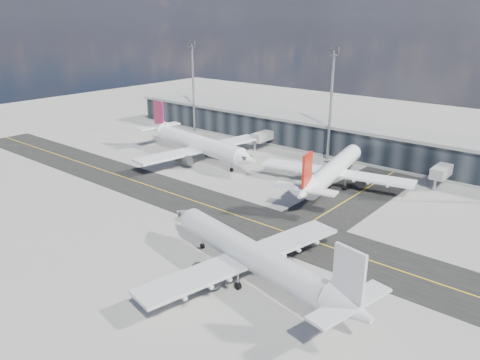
{
  "coord_description": "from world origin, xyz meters",
  "views": [
    {
      "loc": [
        58.6,
        -59.07,
        36.4
      ],
      "look_at": [
        1.79,
        9.26,
        5.0
      ],
      "focal_mm": 35.0,
      "sensor_mm": 36.0,
      "label": 1
    }
  ],
  "objects": [
    {
      "name": "taxiway_lanes",
      "position": [
        3.91,
        10.74,
        0.01
      ],
      "size": [
        180.0,
        63.0,
        0.03
      ],
      "color": "black",
      "rests_on": "ground"
    },
    {
      "name": "airliner_near",
      "position": [
        22.27,
        -12.49,
        4.0
      ],
      "size": [
        40.7,
        34.92,
        12.11
      ],
      "rotation": [
        0.0,
        0.0,
        1.37
      ],
      "color": "#B9BBBE",
      "rests_on": "ground"
    },
    {
      "name": "airliner_af",
      "position": [
        -26.66,
        25.75,
        4.38
      ],
      "size": [
        44.74,
        38.3,
        13.26
      ],
      "rotation": [
        0.0,
        0.0,
        -1.73
      ],
      "color": "white",
      "rests_on": "ground"
    },
    {
      "name": "terminal_concourse",
      "position": [
        0.04,
        54.93,
        4.09
      ],
      "size": [
        152.0,
        19.8,
        8.8
      ],
      "color": "black",
      "rests_on": "ground"
    },
    {
      "name": "baggage_tug",
      "position": [
        -0.56,
        -3.54,
        0.86
      ],
      "size": [
        2.98,
        1.95,
        1.72
      ],
      "rotation": [
        0.0,
        0.0,
        -1.8
      ],
      "color": "yellow",
      "rests_on": "ground"
    },
    {
      "name": "floodlight_masts",
      "position": [
        0.0,
        48.0,
        15.61
      ],
      "size": [
        102.5,
        0.7,
        28.9
      ],
      "color": "gray",
      "rests_on": "ground"
    },
    {
      "name": "service_van",
      "position": [
        2.7,
        42.87,
        0.69
      ],
      "size": [
        3.57,
        5.38,
        1.37
      ],
      "primitive_type": "imported",
      "rotation": [
        0.0,
        0.0,
        0.28
      ],
      "color": "white",
      "rests_on": "ground"
    },
    {
      "name": "airliner_redtail",
      "position": [
        11.68,
        29.56,
        3.99
      ],
      "size": [
        34.88,
        40.66,
        12.09
      ],
      "rotation": [
        0.0,
        0.0,
        0.2
      ],
      "color": "white",
      "rests_on": "ground"
    },
    {
      "name": "ground",
      "position": [
        0.0,
        0.0,
        0.0
      ],
      "size": [
        300.0,
        300.0,
        0.0
      ],
      "primitive_type": "plane",
      "color": "gray",
      "rests_on": "ground"
    }
  ]
}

